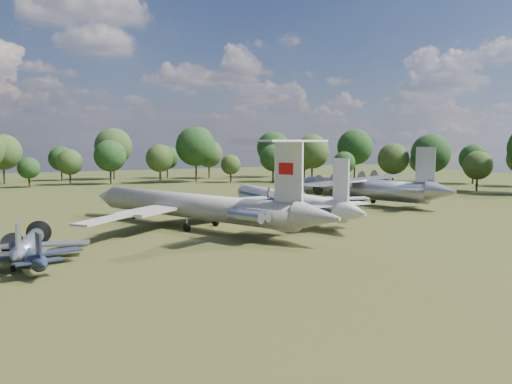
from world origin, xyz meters
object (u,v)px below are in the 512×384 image
small_prop_northwest (29,248)px  tu104_jet (286,204)px  small_prop_west (27,258)px  person_on_il62 (268,194)px  an12_transport (363,192)px  il62_airliner (192,211)px

small_prop_northwest → tu104_jet: bearing=30.2°
small_prop_west → person_on_il62: 27.98m
an12_transport → small_prop_west: 65.33m
an12_transport → small_prop_west: size_ratio=2.60×
small_prop_west → small_prop_northwest: small_prop_northwest is taller
il62_airliner → small_prop_west: bearing=-170.6°
il62_airliner → an12_transport: an12_transport is taller
tu104_jet → small_prop_west: (-38.66, -17.20, -1.04)m
small_prop_northwest → person_on_il62: size_ratio=9.59×
il62_airliner → an12_transport: (38.57, 10.03, 0.01)m
il62_airliner → small_prop_northwest: size_ratio=3.04×
small_prop_west → person_on_il62: person_on_il62 is taller
an12_transport → small_prop_northwest: bearing=176.7°
tu104_jet → person_on_il62: bearing=-127.5°
tu104_jet → an12_transport: 23.05m
tu104_jet → small_prop_west: tu104_jet is taller
an12_transport → small_prop_west: an12_transport is taller
il62_airliner → small_prop_west: (-21.84, -14.79, -1.37)m
small_prop_northwest → il62_airliner: bearing=37.8°
an12_transport → small_prop_northwest: size_ratio=2.28×
il62_airliner → small_prop_northwest: 24.06m
person_on_il62 → small_prop_northwest: bearing=-32.8°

